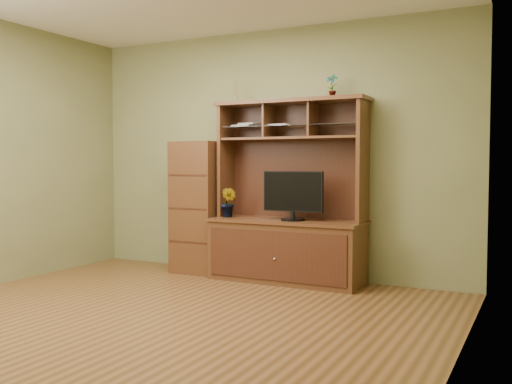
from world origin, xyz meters
The scene contains 8 objects.
room centered at (0.00, 0.00, 1.35)m, with size 4.54×4.04×2.74m.
media_hutch centered at (0.32, 1.73, 0.52)m, with size 1.66×0.61×1.90m.
monitor centered at (0.42, 1.65, 0.92)m, with size 0.64×0.25×0.51m.
orchid_plant centered at (-0.34, 1.65, 0.81)m, with size 0.18×0.14×0.32m, color #2E5D20.
top_plant centered at (0.78, 1.80, 2.02)m, with size 0.13×0.09×0.24m, color #2F5C20.
reed_diffuser centered at (-0.34, 1.80, 2.00)m, with size 0.05×0.05×0.25m.
magazines centered at (-0.07, 1.80, 1.65)m, with size 0.68×0.20×0.04m.
side_cabinet centered at (-0.78, 1.74, 0.74)m, with size 0.53×0.48×1.48m.
Camera 1 is at (2.73, -3.71, 1.25)m, focal length 40.00 mm.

